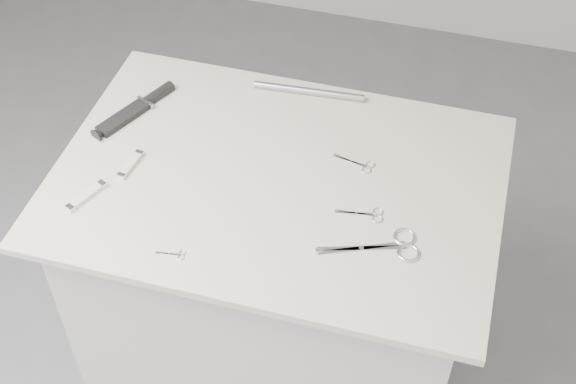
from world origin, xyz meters
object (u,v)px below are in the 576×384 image
(plinth, at_px, (279,302))
(pocket_knife_a, at_px, (86,196))
(large_shears, at_px, (390,246))
(pocket_knife_b, at_px, (131,164))
(embroidery_scissors_a, at_px, (368,214))
(tiny_scissors, at_px, (175,255))
(embroidery_scissors_b, at_px, (360,164))
(sheathed_knife, at_px, (139,107))
(metal_rail, at_px, (309,91))

(plinth, height_order, pocket_knife_a, pocket_knife_a)
(large_shears, xyz_separation_m, pocket_knife_b, (-0.61, 0.07, 0.00))
(plinth, distance_m, embroidery_scissors_a, 0.52)
(embroidery_scissors_a, bearing_deg, tiny_scissors, -157.17)
(tiny_scissors, bearing_deg, embroidery_scissors_b, 40.91)
(large_shears, height_order, embroidery_scissors_b, large_shears)
(plinth, height_order, sheathed_knife, sheathed_knife)
(sheathed_knife, xyz_separation_m, pocket_knife_b, (0.06, -0.19, -0.00))
(large_shears, height_order, tiny_scissors, large_shears)
(embroidery_scissors_b, distance_m, pocket_knife_b, 0.52)
(large_shears, xyz_separation_m, embroidery_scissors_b, (-0.11, 0.22, -0.00))
(embroidery_scissors_b, xyz_separation_m, sheathed_knife, (-0.56, 0.04, 0.01))
(pocket_knife_a, distance_m, metal_rail, 0.61)
(pocket_knife_a, distance_m, pocket_knife_b, 0.13)
(large_shears, bearing_deg, sheathed_knife, 137.90)
(tiny_scissors, bearing_deg, pocket_knife_b, 122.99)
(pocket_knife_b, bearing_deg, tiny_scissors, -131.03)
(sheathed_knife, xyz_separation_m, pocket_knife_a, (0.00, -0.31, -0.00))
(pocket_knife_b, bearing_deg, plinth, -73.19)
(pocket_knife_b, bearing_deg, pocket_knife_a, 162.67)
(plinth, xyz_separation_m, tiny_scissors, (-0.14, -0.27, 0.47))
(pocket_knife_b, bearing_deg, metal_rail, -34.71)
(sheathed_knife, distance_m, pocket_knife_a, 0.31)
(embroidery_scissors_a, bearing_deg, embroidery_scissors_b, 100.24)
(plinth, relative_size, embroidery_scissors_a, 8.62)
(embroidery_scissors_a, relative_size, tiny_scissors, 1.69)
(embroidery_scissors_a, distance_m, tiny_scissors, 0.42)
(embroidery_scissors_b, xyz_separation_m, tiny_scissors, (-0.31, -0.36, -0.00))
(embroidery_scissors_a, height_order, pocket_knife_b, pocket_knife_b)
(plinth, distance_m, embroidery_scissors_b, 0.51)
(embroidery_scissors_a, height_order, embroidery_scissors_b, same)
(tiny_scissors, distance_m, metal_rail, 0.59)
(plinth, bearing_deg, pocket_knife_a, -156.07)
(tiny_scissors, bearing_deg, embroidery_scissors_a, 22.61)
(tiny_scissors, xyz_separation_m, pocket_knife_a, (-0.24, 0.10, 0.01))
(pocket_knife_a, relative_size, metal_rail, 0.37)
(plinth, relative_size, metal_rail, 3.24)
(pocket_knife_a, bearing_deg, sheathed_knife, 23.92)
(sheathed_knife, bearing_deg, embroidery_scissors_a, -82.63)
(large_shears, relative_size, pocket_knife_b, 2.28)
(plinth, bearing_deg, embroidery_scissors_b, 28.28)
(tiny_scissors, bearing_deg, metal_rail, 68.38)
(large_shears, relative_size, embroidery_scissors_a, 2.01)
(embroidery_scissors_a, bearing_deg, sheathed_knife, 154.53)
(plinth, height_order, metal_rail, metal_rail)
(metal_rail, bearing_deg, sheathed_knife, -156.31)
(embroidery_scissors_b, height_order, tiny_scissors, same)
(plinth, distance_m, tiny_scissors, 0.56)
(large_shears, height_order, embroidery_scissors_a, large_shears)
(embroidery_scissors_b, bearing_deg, embroidery_scissors_a, -59.80)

